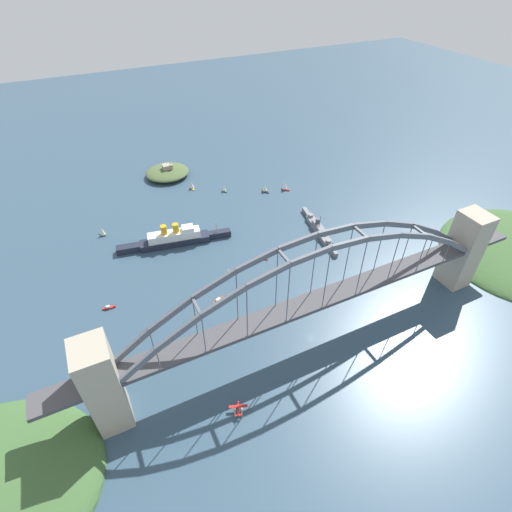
% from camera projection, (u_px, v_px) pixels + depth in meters
% --- Properties ---
extents(ground_plane, '(1400.00, 1400.00, 0.00)m').
position_uv_depth(ground_plane, '(311.00, 337.00, 249.53)').
color(ground_plane, '#334C60').
extents(harbor_arch_bridge, '(307.70, 19.80, 78.64)m').
position_uv_depth(harbor_arch_bridge, '(316.00, 302.00, 229.21)').
color(harbor_arch_bridge, '#ADA38E').
rests_on(harbor_arch_bridge, ground).
extents(ocean_liner, '(93.12, 23.27, 19.42)m').
position_uv_depth(ocean_liner, '(174.00, 238.00, 321.16)').
color(ocean_liner, '#1E2333').
rests_on(ocean_liner, ground).
extents(naval_cruiser, '(15.93, 70.55, 16.91)m').
position_uv_depth(naval_cruiser, '(319.00, 229.00, 335.79)').
color(naval_cruiser, slate).
rests_on(naval_cruiser, ground).
extents(fort_island_mid_harbor, '(45.02, 43.51, 13.46)m').
position_uv_depth(fort_island_mid_harbor, '(167.00, 172.00, 413.20)').
color(fort_island_mid_harbor, '#4C6038').
rests_on(fort_island_mid_harbor, ground).
extents(seaplane_taxiing_near_bridge, '(9.93, 8.69, 5.00)m').
position_uv_depth(seaplane_taxiing_near_bridge, '(238.00, 409.00, 209.68)').
color(seaplane_taxiing_near_bridge, '#B7B7B2').
rests_on(seaplane_taxiing_near_bridge, ground).
extents(small_boat_0, '(7.17, 8.39, 10.31)m').
position_uv_depth(small_boat_0, '(285.00, 185.00, 390.37)').
color(small_boat_0, '#B2231E').
rests_on(small_boat_0, ground).
extents(small_boat_1, '(8.63, 2.65, 2.45)m').
position_uv_depth(small_boat_1, '(109.00, 307.00, 268.29)').
color(small_boat_1, '#B2231E').
rests_on(small_boat_1, ground).
extents(small_boat_2, '(11.00, 6.61, 2.09)m').
position_uv_depth(small_boat_2, '(218.00, 301.00, 273.36)').
color(small_boat_2, brown).
rests_on(small_boat_2, ground).
extents(small_boat_3, '(8.48, 8.44, 2.31)m').
position_uv_depth(small_boat_3, '(262.00, 258.00, 309.47)').
color(small_boat_3, '#B2231E').
rests_on(small_boat_3, ground).
extents(small_boat_4, '(6.16, 8.98, 8.71)m').
position_uv_depth(small_boat_4, '(265.00, 188.00, 388.09)').
color(small_boat_4, black).
rests_on(small_boat_4, ground).
extents(small_boat_5, '(6.30, 7.09, 8.47)m').
position_uv_depth(small_boat_5, '(102.00, 231.00, 331.63)').
color(small_boat_5, '#2D6B3D').
rests_on(small_boat_5, ground).
extents(small_boat_6, '(9.40, 6.33, 9.98)m').
position_uv_depth(small_boat_6, '(228.00, 272.00, 290.77)').
color(small_boat_6, '#2D6B3D').
rests_on(small_boat_6, ground).
extents(small_boat_7, '(4.88, 7.33, 6.89)m').
position_uv_depth(small_boat_7, '(224.00, 188.00, 389.02)').
color(small_boat_7, '#2D6B3D').
rests_on(small_boat_7, ground).
extents(small_boat_8, '(5.01, 8.65, 7.99)m').
position_uv_depth(small_boat_8, '(192.00, 185.00, 393.00)').
color(small_boat_8, gold).
rests_on(small_boat_8, ground).
extents(channel_marker_buoy, '(2.20, 2.20, 2.75)m').
position_uv_depth(channel_marker_buoy, '(278.00, 310.00, 265.85)').
color(channel_marker_buoy, red).
rests_on(channel_marker_buoy, ground).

